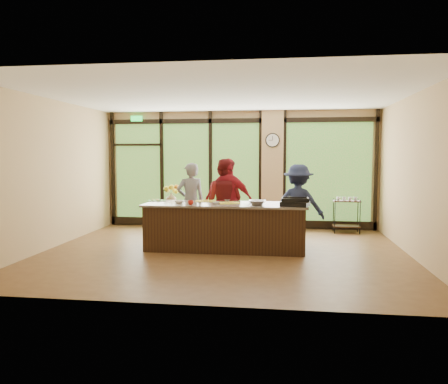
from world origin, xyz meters
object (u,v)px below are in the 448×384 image
(cook_right, at_px, (298,204))
(bar_cart, at_px, (347,211))
(cook_left, at_px, (191,202))
(roasting_pan, at_px, (295,204))
(flower_stand, at_px, (171,218))
(island_base, at_px, (226,227))

(cook_right, bearing_deg, bar_cart, -118.48)
(cook_left, bearing_deg, roasting_pan, 128.78)
(cook_left, height_order, roasting_pan, cook_left)
(bar_cart, bearing_deg, flower_stand, -172.40)
(flower_stand, bearing_deg, cook_right, -17.29)
(flower_stand, bearing_deg, roasting_pan, -34.16)
(island_base, distance_m, flower_stand, 2.34)
(cook_left, distance_m, bar_cart, 3.82)
(roasting_pan, bearing_deg, bar_cart, 76.50)
(roasting_pan, relative_size, bar_cart, 0.57)
(cook_right, relative_size, flower_stand, 2.35)
(island_base, distance_m, bar_cart, 3.47)
(cook_left, height_order, bar_cart, cook_left)
(island_base, xyz_separation_m, bar_cart, (2.65, 2.23, 0.08))
(roasting_pan, distance_m, bar_cart, 2.85)
(cook_right, relative_size, bar_cart, 1.93)
(island_base, distance_m, cook_right, 1.70)
(cook_left, bearing_deg, cook_right, 153.58)
(island_base, distance_m, cook_left, 1.30)
(island_base, height_order, cook_right, cook_right)
(flower_stand, bearing_deg, island_base, -47.77)
(roasting_pan, relative_size, flower_stand, 0.70)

